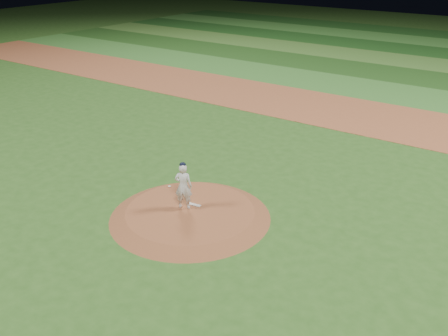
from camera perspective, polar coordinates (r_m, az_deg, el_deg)
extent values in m
plane|color=#29531B|center=(17.22, -3.87, -5.58)|extent=(120.00, 120.00, 0.00)
cube|color=brown|center=(28.53, 14.16, 6.09)|extent=(70.00, 6.00, 0.02)
cube|color=#347129|center=(33.53, 17.76, 8.34)|extent=(70.00, 5.00, 0.02)
cube|color=#1E4817|center=(38.20, 20.23, 9.86)|extent=(70.00, 5.00, 0.02)
cube|color=#407329|center=(42.95, 22.17, 11.03)|extent=(70.00, 5.00, 0.02)
cube|color=#194817|center=(47.74, 23.73, 11.95)|extent=(70.00, 5.00, 0.02)
cone|color=brown|center=(17.16, -3.88, -5.21)|extent=(5.50, 5.50, 0.25)
cube|color=silver|center=(17.42, -3.49, -4.19)|extent=(0.54, 0.21, 0.03)
ellipsoid|color=white|center=(18.73, -6.26, -2.10)|extent=(0.11, 0.11, 0.06)
imported|color=silver|center=(16.90, -4.66, -2.10)|extent=(0.71, 0.61, 1.64)
ellipsoid|color=black|center=(16.56, -4.75, 0.39)|extent=(0.22, 0.22, 0.15)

